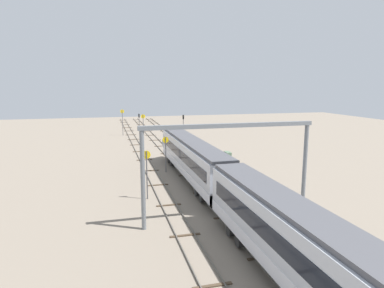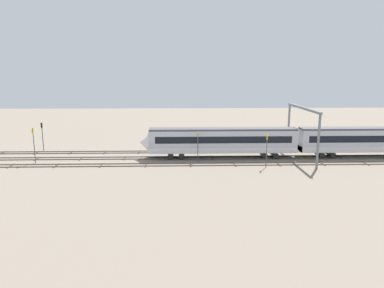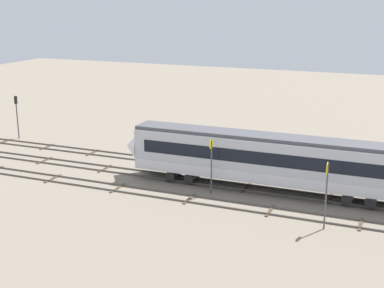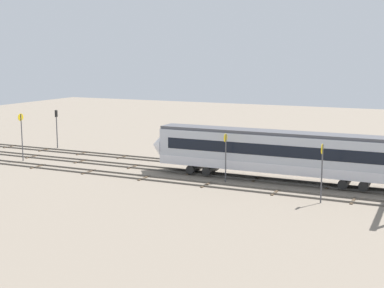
{
  "view_description": "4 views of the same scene",
  "coord_description": "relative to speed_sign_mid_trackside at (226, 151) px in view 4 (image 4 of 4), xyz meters",
  "views": [
    {
      "loc": [
        -43.94,
        9.94,
        11.49
      ],
      "look_at": [
        -0.26,
        -1.4,
        3.49
      ],
      "focal_mm": 31.31,
      "sensor_mm": 36.0,
      "label": 1
    },
    {
      "loc": [
        1.32,
        56.68,
        14.13
      ],
      "look_at": [
        -0.35,
        -0.01,
        2.36
      ],
      "focal_mm": 33.06,
      "sensor_mm": 36.0,
      "label": 2
    },
    {
      "loc": [
        -15.91,
        42.64,
        16.06
      ],
      "look_at": [
        2.15,
        -1.44,
        3.05
      ],
      "focal_mm": 50.14,
      "sensor_mm": 36.0,
      "label": 3
    },
    {
      "loc": [
        -19.8,
        50.31,
        12.23
      ],
      "look_at": [
        3.62,
        -0.17,
        3.04
      ],
      "focal_mm": 50.35,
      "sensor_mm": 36.0,
      "label": 4
    }
  ],
  "objects": [
    {
      "name": "ground_plane",
      "position": [
        1.19,
        -2.43,
        -3.04
      ],
      "size": [
        158.82,
        158.82,
        0.0
      ],
      "primitive_type": "plane",
      "color": "gray"
    },
    {
      "name": "track_near_foreground",
      "position": [
        1.19,
        -6.81,
        -2.97
      ],
      "size": [
        142.82,
        2.4,
        0.16
      ],
      "color": "#59544C",
      "rests_on": "ground"
    },
    {
      "name": "track_with_train",
      "position": [
        1.19,
        -2.43,
        -2.97
      ],
      "size": [
        142.82,
        2.4,
        0.16
      ],
      "color": "#59544C",
      "rests_on": "ground"
    },
    {
      "name": "track_middle",
      "position": [
        1.19,
        1.95,
        -2.97
      ],
      "size": [
        142.82,
        2.4,
        0.16
      ],
      "color": "#59544C",
      "rests_on": "ground"
    },
    {
      "name": "speed_sign_mid_trackside",
      "position": [
        0.0,
        0.0,
        0.0
      ],
      "size": [
        0.14,
        0.82,
        4.77
      ],
      "color": "#4C4C51",
      "rests_on": "ground"
    },
    {
      "name": "speed_sign_far_trackside",
      "position": [
        25.4,
        0.1,
        0.49
      ],
      "size": [
        0.14,
        0.86,
        5.58
      ],
      "color": "#4C4C51",
      "rests_on": "ground"
    },
    {
      "name": "speed_sign_distant_end",
      "position": [
        -10.01,
        3.71,
        0.17
      ],
      "size": [
        0.14,
        0.85,
        5.02
      ],
      "color": "#4C4C51",
      "rests_on": "ground"
    },
    {
      "name": "signal_light_trackside_departure",
      "position": [
        27.5,
        -8.78,
        0.25
      ],
      "size": [
        0.31,
        0.32,
        5.07
      ],
      "color": "#4C4C51",
      "rests_on": "ground"
    },
    {
      "name": "relay_cabinet",
      "position": [
        2.77,
        -9.76,
        -2.18
      ],
      "size": [
        1.41,
        0.75,
        1.72
      ],
      "color": "#597259",
      "rests_on": "ground"
    }
  ]
}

